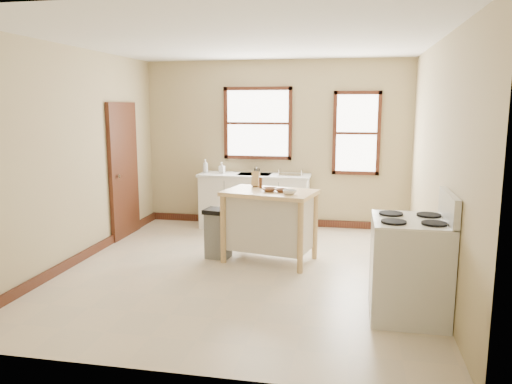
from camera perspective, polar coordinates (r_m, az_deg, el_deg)
floor at (r=6.38m, az=-1.36°, el=-8.92°), size 5.00×5.00×0.00m
ceiling at (r=6.08m, az=-1.47°, el=16.90°), size 5.00×5.00×0.00m
wall_back at (r=8.52m, az=2.22°, el=5.49°), size 4.50×0.04×2.80m
wall_left at (r=6.92m, az=-19.98°, el=3.85°), size 0.04×5.00×2.80m
wall_right at (r=6.01m, az=20.06°, el=3.00°), size 0.04×5.00×2.80m
window_main at (r=8.53m, az=0.20°, el=7.85°), size 1.17×0.06×1.22m
window_side at (r=8.39m, az=11.42°, el=6.60°), size 0.77×0.06×1.37m
door_left at (r=8.07m, az=-14.88°, el=2.41°), size 0.06×0.90×2.10m
baseboard_back at (r=8.70m, az=2.13°, el=-3.36°), size 4.50×0.04×0.12m
baseboard_left at (r=7.15m, az=-19.14°, el=-6.88°), size 0.04×5.00×0.12m
sink_counter at (r=8.41m, az=-0.16°, el=-1.04°), size 1.86×0.62×0.92m
faucet at (r=8.49m, az=0.07°, el=2.97°), size 0.03×0.03×0.22m
soap_bottle_a at (r=8.51m, az=-5.81°, el=2.96°), size 0.10×0.10×0.23m
soap_bottle_b at (r=8.44m, az=-3.91°, el=2.78°), size 0.10×0.10×0.18m
dish_rack at (r=8.17m, az=4.02°, el=2.23°), size 0.44×0.37×0.10m
kitchen_island at (r=6.63m, az=1.57°, el=-3.91°), size 1.29×0.96×0.95m
knife_block at (r=6.85m, az=-0.04°, el=1.44°), size 0.10×0.10×0.20m
pepper_grinder at (r=6.73m, az=0.53°, el=1.08°), size 0.05×0.05×0.15m
bowl_a at (r=6.48m, az=1.54°, el=0.27°), size 0.20×0.20×0.05m
bowl_b at (r=6.45m, az=2.92°, el=0.18°), size 0.22×0.22×0.04m
bowl_c at (r=6.28m, az=3.87°, el=-0.03°), size 0.18×0.18×0.05m
trash_bin at (r=6.82m, az=-4.34°, el=-4.73°), size 0.39×0.34×0.68m
gas_stove at (r=5.11m, az=17.16°, el=-6.87°), size 0.78×0.80×1.25m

